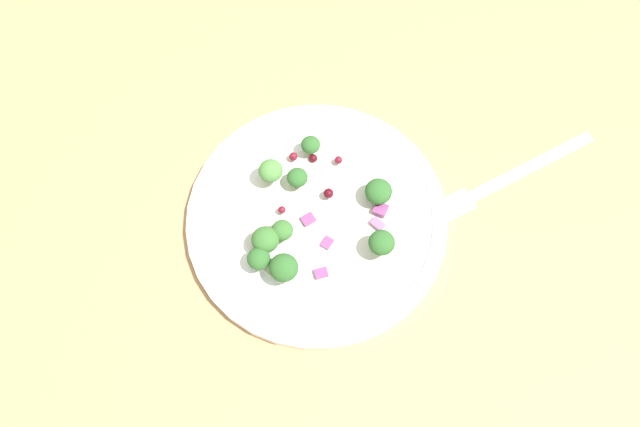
# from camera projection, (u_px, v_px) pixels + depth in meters

# --- Properties ---
(ground_plane) EXTENTS (1.80, 1.80, 0.02)m
(ground_plane) POSITION_uv_depth(u_px,v_px,m) (308.00, 242.00, 0.70)
(ground_plane) COLOR tan
(plate) EXTENTS (0.26, 0.26, 0.02)m
(plate) POSITION_uv_depth(u_px,v_px,m) (320.00, 221.00, 0.69)
(plate) COLOR white
(plate) RESTS_ON ground_plane
(dressing_pool) EXTENTS (0.15, 0.15, 0.00)m
(dressing_pool) POSITION_uv_depth(u_px,v_px,m) (320.00, 219.00, 0.69)
(dressing_pool) COLOR white
(dressing_pool) RESTS_ON plate
(broccoli_floret_0) EXTENTS (0.02, 0.02, 0.02)m
(broccoli_floret_0) POSITION_uv_depth(u_px,v_px,m) (311.00, 145.00, 0.70)
(broccoli_floret_0) COLOR #8EB77A
(broccoli_floret_0) RESTS_ON plate
(broccoli_floret_1) EXTENTS (0.03, 0.03, 0.03)m
(broccoli_floret_1) POSITION_uv_depth(u_px,v_px,m) (287.00, 270.00, 0.65)
(broccoli_floret_1) COLOR #9EC684
(broccoli_floret_1) RESTS_ON plate
(broccoli_floret_2) EXTENTS (0.03, 0.03, 0.03)m
(broccoli_floret_2) POSITION_uv_depth(u_px,v_px,m) (378.00, 192.00, 0.68)
(broccoli_floret_2) COLOR #8EB77A
(broccoli_floret_2) RESTS_ON plate
(broccoli_floret_3) EXTENTS (0.02, 0.02, 0.02)m
(broccoli_floret_3) POSITION_uv_depth(u_px,v_px,m) (259.00, 259.00, 0.65)
(broccoli_floret_3) COLOR #ADD18E
(broccoli_floret_3) RESTS_ON plate
(broccoli_floret_4) EXTENTS (0.02, 0.02, 0.02)m
(broccoli_floret_4) POSITION_uv_depth(u_px,v_px,m) (271.00, 171.00, 0.68)
(broccoli_floret_4) COLOR #ADD18E
(broccoli_floret_4) RESTS_ON plate
(broccoli_floret_5) EXTENTS (0.02, 0.02, 0.02)m
(broccoli_floret_5) POSITION_uv_depth(u_px,v_px,m) (282.00, 231.00, 0.66)
(broccoli_floret_5) COLOR #ADD18E
(broccoli_floret_5) RESTS_ON plate
(broccoli_floret_6) EXTENTS (0.03, 0.03, 0.03)m
(broccoli_floret_6) POSITION_uv_depth(u_px,v_px,m) (382.00, 243.00, 0.66)
(broccoli_floret_6) COLOR #9EC684
(broccoli_floret_6) RESTS_ON plate
(broccoli_floret_7) EXTENTS (0.02, 0.02, 0.02)m
(broccoli_floret_7) POSITION_uv_depth(u_px,v_px,m) (297.00, 178.00, 0.69)
(broccoli_floret_7) COLOR #9EC684
(broccoli_floret_7) RESTS_ON plate
(broccoli_floret_8) EXTENTS (0.03, 0.03, 0.03)m
(broccoli_floret_8) POSITION_uv_depth(u_px,v_px,m) (265.00, 240.00, 0.66)
(broccoli_floret_8) COLOR #ADD18E
(broccoli_floret_8) RESTS_ON plate
(cranberry_0) EXTENTS (0.01, 0.01, 0.01)m
(cranberry_0) POSITION_uv_depth(u_px,v_px,m) (293.00, 156.00, 0.70)
(cranberry_0) COLOR maroon
(cranberry_0) RESTS_ON plate
(cranberry_1) EXTENTS (0.01, 0.01, 0.01)m
(cranberry_1) POSITION_uv_depth(u_px,v_px,m) (328.00, 193.00, 0.69)
(cranberry_1) COLOR #4C0A14
(cranberry_1) RESTS_ON plate
(cranberry_2) EXTENTS (0.01, 0.01, 0.01)m
(cranberry_2) POSITION_uv_depth(u_px,v_px,m) (313.00, 158.00, 0.71)
(cranberry_2) COLOR #4C0A14
(cranberry_2) RESTS_ON plate
(cranberry_3) EXTENTS (0.01, 0.01, 0.01)m
(cranberry_3) POSITION_uv_depth(u_px,v_px,m) (282.00, 210.00, 0.68)
(cranberry_3) COLOR maroon
(cranberry_3) RESTS_ON plate
(cranberry_4) EXTENTS (0.01, 0.01, 0.01)m
(cranberry_4) POSITION_uv_depth(u_px,v_px,m) (338.00, 160.00, 0.70)
(cranberry_4) COLOR maroon
(cranberry_4) RESTS_ON plate
(cranberry_5) EXTENTS (0.01, 0.01, 0.01)m
(cranberry_5) POSITION_uv_depth(u_px,v_px,m) (259.00, 250.00, 0.66)
(cranberry_5) COLOR maroon
(cranberry_5) RESTS_ON plate
(onion_bit_0) EXTENTS (0.02, 0.02, 0.00)m
(onion_bit_0) POSITION_uv_depth(u_px,v_px,m) (321.00, 273.00, 0.66)
(onion_bit_0) COLOR #843D75
(onion_bit_0) RESTS_ON plate
(onion_bit_1) EXTENTS (0.01, 0.02, 0.00)m
(onion_bit_1) POSITION_uv_depth(u_px,v_px,m) (378.00, 224.00, 0.68)
(onion_bit_1) COLOR #A35B93
(onion_bit_1) RESTS_ON plate
(onion_bit_2) EXTENTS (0.02, 0.02, 0.00)m
(onion_bit_2) POSITION_uv_depth(u_px,v_px,m) (308.00, 219.00, 0.68)
(onion_bit_2) COLOR #843D75
(onion_bit_2) RESTS_ON plate
(onion_bit_3) EXTENTS (0.01, 0.01, 0.00)m
(onion_bit_3) POSITION_uv_depth(u_px,v_px,m) (325.00, 247.00, 0.67)
(onion_bit_3) COLOR #843D75
(onion_bit_3) RESTS_ON plate
(onion_bit_4) EXTENTS (0.01, 0.01, 0.01)m
(onion_bit_4) POSITION_uv_depth(u_px,v_px,m) (381.00, 209.00, 0.68)
(onion_bit_4) COLOR #843D75
(onion_bit_4) RESTS_ON plate
(fork) EXTENTS (0.16, 0.12, 0.01)m
(fork) POSITION_uv_depth(u_px,v_px,m) (507.00, 178.00, 0.72)
(fork) COLOR silver
(fork) RESTS_ON ground_plane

